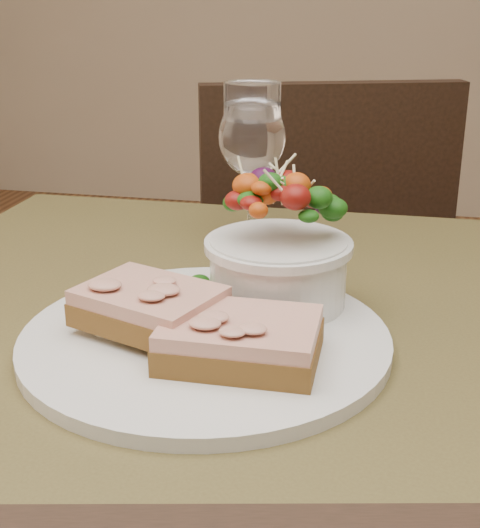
% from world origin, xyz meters
% --- Properties ---
extents(cafe_table, '(0.80, 0.80, 0.75)m').
position_xyz_m(cafe_table, '(0.00, 0.00, 0.65)').
color(cafe_table, '#473D1E').
rests_on(cafe_table, ground).
extents(chair_far, '(0.53, 0.53, 0.90)m').
position_xyz_m(chair_far, '(-0.04, 0.76, 0.29)').
color(chair_far, black).
rests_on(chair_far, ground).
extents(dinner_plate, '(0.31, 0.31, 0.01)m').
position_xyz_m(dinner_plate, '(-0.03, -0.03, 0.76)').
color(dinner_plate, silver).
rests_on(dinner_plate, cafe_table).
extents(sandwich_front, '(0.12, 0.09, 0.03)m').
position_xyz_m(sandwich_front, '(0.01, -0.07, 0.78)').
color(sandwich_front, '#442712').
rests_on(sandwich_front, dinner_plate).
extents(sandwich_back, '(0.14, 0.12, 0.03)m').
position_xyz_m(sandwich_back, '(-0.08, -0.04, 0.79)').
color(sandwich_back, '#442712').
rests_on(sandwich_back, dinner_plate).
extents(ramekin, '(0.07, 0.07, 0.04)m').
position_xyz_m(ramekin, '(-0.10, -0.03, 0.78)').
color(ramekin, silver).
rests_on(ramekin, dinner_plate).
extents(salad_bowl, '(0.12, 0.12, 0.13)m').
position_xyz_m(salad_bowl, '(0.02, 0.05, 0.82)').
color(salad_bowl, silver).
rests_on(salad_bowl, dinner_plate).
extents(garnish, '(0.05, 0.04, 0.02)m').
position_xyz_m(garnish, '(-0.08, 0.05, 0.77)').
color(garnish, '#0F3509').
rests_on(garnish, dinner_plate).
extents(wine_glass, '(0.08, 0.08, 0.18)m').
position_xyz_m(wine_glass, '(-0.04, 0.24, 0.87)').
color(wine_glass, white).
rests_on(wine_glass, cafe_table).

